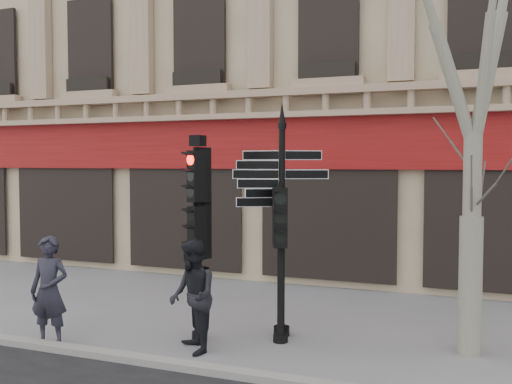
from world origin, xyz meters
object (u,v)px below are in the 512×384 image
pedestrian_b (193,296)px  pedestrian_a (49,291)px  traffic_signal_main (198,211)px  fingerpost (282,180)px  traffic_signal_secondary (281,234)px

pedestrian_b → pedestrian_a: bearing=-117.9°
pedestrian_a → traffic_signal_main: bearing=21.0°
fingerpost → traffic_signal_secondary: fingerpost is taller
fingerpost → traffic_signal_secondary: bearing=-89.2°
fingerpost → traffic_signal_secondary: (0.10, -0.37, -0.93)m
traffic_signal_secondary → traffic_signal_main: bearing=170.2°
pedestrian_a → pedestrian_b: bearing=4.7°
fingerpost → pedestrian_b: bearing=-142.8°
traffic_signal_secondary → pedestrian_a: 4.05m
pedestrian_a → pedestrian_b: pedestrian_a is taller
fingerpost → traffic_signal_main: (-1.30, -0.72, -0.54)m
fingerpost → traffic_signal_main: 1.58m
pedestrian_b → fingerpost: bearing=101.4°
traffic_signal_secondary → pedestrian_b: bearing=-162.8°
pedestrian_b → traffic_signal_secondary: bearing=90.0°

